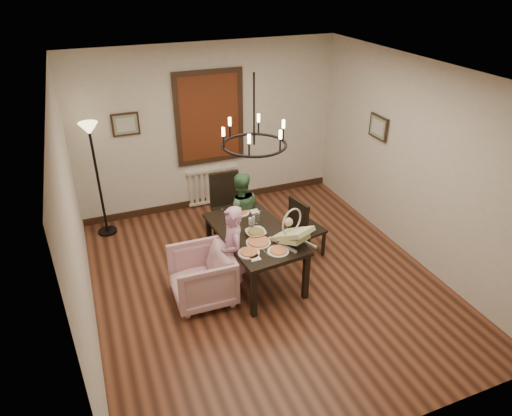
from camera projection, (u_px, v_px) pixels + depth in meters
room_shell at (257, 179)px, 5.91m from camera, size 4.51×5.00×2.81m
dining_table at (254, 237)px, 6.08m from camera, size 1.02×1.62×0.73m
chair_far at (229, 208)px, 7.01m from camera, size 0.47×0.47×1.06m
chair_right at (308, 226)px, 6.65m from camera, size 0.50×0.50×0.95m
armchair at (202, 276)px, 5.80m from camera, size 0.80×0.78×0.71m
elderly_woman at (233, 259)px, 5.82m from camera, size 0.27×0.40×1.06m
seated_man at (240, 219)px, 6.76m from camera, size 0.55×0.46×1.03m
baby_bouncer at (293, 232)px, 5.71m from camera, size 0.54×0.61×0.33m
salad_bowl at (256, 233)px, 5.95m from camera, size 0.31×0.31×0.08m
pizza_platter at (258, 242)px, 5.79m from camera, size 0.32×0.32×0.04m
drinking_glass at (252, 228)px, 6.00m from camera, size 0.07×0.07×0.13m
window_blinds at (210, 118)px, 7.51m from camera, size 1.00×0.03×1.40m
radiator at (213, 185)px, 8.13m from camera, size 0.92×0.12×0.62m
picture_back at (126, 124)px, 7.06m from camera, size 0.42×0.03×0.36m
picture_right at (378, 127)px, 6.94m from camera, size 0.03×0.42×0.36m
floor_lamp at (99, 182)px, 6.98m from camera, size 0.30×0.30×1.80m
chandelier at (254, 145)px, 5.45m from camera, size 0.80×0.80×0.04m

